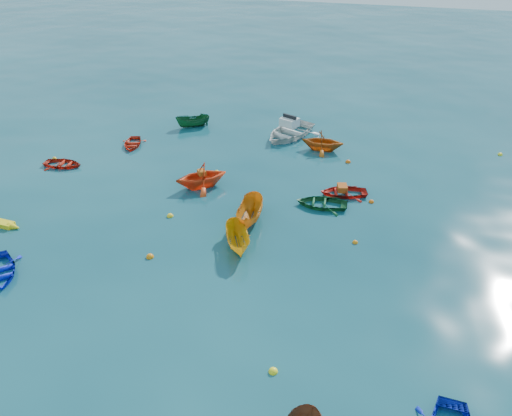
# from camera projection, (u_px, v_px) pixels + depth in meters

# --- Properties ---
(ground) EXTENTS (160.00, 160.00, 0.00)m
(ground) POSITION_uv_depth(u_px,v_px,m) (226.00, 267.00, 23.80)
(ground) COLOR #093946
(ground) RESTS_ON ground
(dinghy_blue_sw) EXTENTS (3.66, 3.66, 0.63)m
(dinghy_blue_sw) POSITION_uv_depth(u_px,v_px,m) (0.00, 274.00, 23.31)
(dinghy_blue_sw) COLOR #1124DA
(dinghy_blue_sw) RESTS_ON ground
(dinghy_orange_w) EXTENTS (4.18, 4.12, 1.67)m
(dinghy_orange_w) POSITION_uv_depth(u_px,v_px,m) (202.00, 187.00, 30.69)
(dinghy_orange_w) COLOR #EA4416
(dinghy_orange_w) RESTS_ON ground
(sampan_yellow_mid) EXTENTS (2.33, 3.15, 1.15)m
(sampan_yellow_mid) POSITION_uv_depth(u_px,v_px,m) (238.00, 247.00, 25.20)
(sampan_yellow_mid) COLOR #EFAD15
(sampan_yellow_mid) RESTS_ON ground
(dinghy_green_e) EXTENTS (3.09, 2.35, 0.60)m
(dinghy_green_e) POSITION_uv_depth(u_px,v_px,m) (321.00, 206.00, 28.70)
(dinghy_green_e) COLOR #125127
(dinghy_green_e) RESTS_ON ground
(dinghy_red_nw) EXTENTS (2.76, 2.09, 0.54)m
(dinghy_red_nw) POSITION_uv_depth(u_px,v_px,m) (63.00, 166.00, 33.15)
(dinghy_red_nw) COLOR red
(dinghy_red_nw) RESTS_ON ground
(sampan_orange_n) EXTENTS (1.56, 3.40, 1.27)m
(sampan_orange_n) POSITION_uv_depth(u_px,v_px,m) (250.00, 221.00, 27.26)
(sampan_orange_n) COLOR orange
(sampan_orange_n) RESTS_ON ground
(dinghy_red_ne) EXTENTS (3.21, 2.67, 0.58)m
(dinghy_red_ne) POSITION_uv_depth(u_px,v_px,m) (343.00, 195.00, 29.83)
(dinghy_red_ne) COLOR red
(dinghy_red_ne) RESTS_ON ground
(dinghy_red_far) EXTENTS (2.48, 2.94, 0.52)m
(dinghy_red_far) POSITION_uv_depth(u_px,v_px,m) (133.00, 146.00, 36.03)
(dinghy_red_far) COLOR red
(dinghy_red_far) RESTS_ON ground
(dinghy_orange_far) EXTENTS (2.97, 2.58, 1.53)m
(dinghy_orange_far) POSITION_uv_depth(u_px,v_px,m) (322.00, 150.00, 35.36)
(dinghy_orange_far) COLOR #BE5611
(dinghy_orange_far) RESTS_ON ground
(sampan_green_far) EXTENTS (2.79, 2.30, 1.03)m
(sampan_green_far) POSITION_uv_depth(u_px,v_px,m) (193.00, 127.00, 39.15)
(sampan_green_far) COLOR #104824
(sampan_green_far) RESTS_ON ground
(motorboat_white) EXTENTS (5.04, 5.77, 1.60)m
(motorboat_white) POSITION_uv_depth(u_px,v_px,m) (289.00, 136.00, 37.49)
(motorboat_white) COLOR silver
(motorboat_white) RESTS_ON ground
(tarp_orange_a) EXTENTS (0.69, 0.71, 0.27)m
(tarp_orange_a) POSITION_uv_depth(u_px,v_px,m) (202.00, 172.00, 30.21)
(tarp_orange_a) COLOR #B75112
(tarp_orange_a) RESTS_ON dinghy_orange_w
(tarp_orange_b) EXTENTS (0.73, 0.85, 0.35)m
(tarp_orange_b) POSITION_uv_depth(u_px,v_px,m) (342.00, 188.00, 29.59)
(tarp_orange_b) COLOR #B34912
(tarp_orange_b) RESTS_ON dinghy_red_ne
(buoy_ye_a) EXTENTS (0.35, 0.35, 0.35)m
(buoy_ye_a) POSITION_uv_depth(u_px,v_px,m) (273.00, 372.00, 18.39)
(buoy_ye_a) COLOR yellow
(buoy_ye_a) RESTS_ON ground
(buoy_or_b) EXTENTS (0.30, 0.30, 0.30)m
(buoy_or_b) POSITION_uv_depth(u_px,v_px,m) (355.00, 243.00, 25.51)
(buoy_or_b) COLOR orange
(buoy_or_b) RESTS_ON ground
(buoy_ye_b) EXTENTS (0.30, 0.30, 0.30)m
(buoy_ye_b) POSITION_uv_depth(u_px,v_px,m) (54.00, 159.00, 34.12)
(buoy_ye_b) COLOR gold
(buoy_ye_b) RESTS_ON ground
(buoy_or_c) EXTENTS (0.38, 0.38, 0.38)m
(buoy_or_c) POSITION_uv_depth(u_px,v_px,m) (150.00, 257.00, 24.45)
(buoy_or_c) COLOR orange
(buoy_or_c) RESTS_ON ground
(buoy_ye_c) EXTENTS (0.36, 0.36, 0.36)m
(buoy_ye_c) POSITION_uv_depth(u_px,v_px,m) (170.00, 216.00, 27.71)
(buoy_ye_c) COLOR yellow
(buoy_ye_c) RESTS_ON ground
(buoy_or_d) EXTENTS (0.31, 0.31, 0.31)m
(buoy_or_d) POSITION_uv_depth(u_px,v_px,m) (371.00, 202.00, 29.05)
(buoy_or_d) COLOR #E05C0C
(buoy_or_d) RESTS_ON ground
(buoy_ye_d) EXTENTS (0.35, 0.35, 0.35)m
(buoy_ye_d) POSITION_uv_depth(u_px,v_px,m) (217.00, 173.00, 32.32)
(buoy_ye_d) COLOR yellow
(buoy_ye_d) RESTS_ON ground
(buoy_or_e) EXTENTS (0.36, 0.36, 0.36)m
(buoy_or_e) POSITION_uv_depth(u_px,v_px,m) (348.00, 162.00, 33.64)
(buoy_or_e) COLOR #D5560B
(buoy_or_e) RESTS_ON ground
(buoy_ye_e) EXTENTS (0.33, 0.33, 0.33)m
(buoy_ye_e) POSITION_uv_depth(u_px,v_px,m) (500.00, 155.00, 34.66)
(buoy_ye_e) COLOR yellow
(buoy_ye_e) RESTS_ON ground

